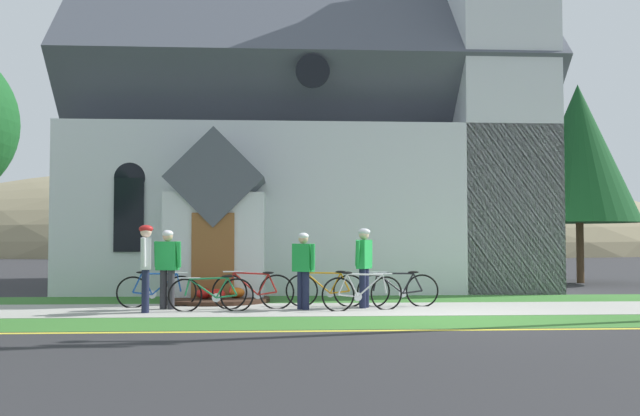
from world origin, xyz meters
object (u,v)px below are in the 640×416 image
church_sign (218,241)px  cyclist_in_blue_jersey (146,261)px  bicycle_orange (253,291)px  bicycle_blue (157,290)px  cyclist_in_red_jersey (303,265)px  bicycle_silver (212,294)px  roadside_conifer (579,153)px  cyclist_in_green_jersey (364,261)px  bicycle_white (398,290)px  cyclist_in_yellow_jersey (167,263)px  bicycle_black (362,293)px  bicycle_green (326,289)px

church_sign → cyclist_in_blue_jersey: bearing=-113.4°
bicycle_orange → bicycle_blue: 2.17m
bicycle_blue → cyclist_in_red_jersey: (3.16, -0.75, 0.57)m
bicycle_blue → bicycle_silver: 1.60m
bicycle_orange → roadside_conifer: 14.04m
bicycle_orange → cyclist_in_red_jersey: 1.20m
church_sign → cyclist_in_green_jersey: church_sign is taller
bicycle_white → roadside_conifer: roadside_conifer is taller
bicycle_silver → cyclist_in_blue_jersey: 1.48m
church_sign → cyclist_in_yellow_jersey: size_ratio=1.29×
bicycle_blue → roadside_conifer: 15.45m
bicycle_white → cyclist_in_green_jersey: bearing=-159.1°
church_sign → roadside_conifer: roadside_conifer is taller
bicycle_orange → bicycle_silver: 0.95m
cyclist_in_red_jersey → cyclist_in_blue_jersey: bearing=-172.4°
church_sign → bicycle_black: bearing=-38.9°
bicycle_black → bicycle_blue: bearing=167.3°
cyclist_in_yellow_jersey → bicycle_blue: bearing=121.4°
cyclist_in_yellow_jersey → cyclist_in_blue_jersey: bearing=-116.1°
cyclist_in_yellow_jersey → church_sign: bearing=67.6°
bicycle_blue → cyclist_in_blue_jersey: (-0.02, -1.17, 0.68)m
cyclist_in_green_jersey → bicycle_green: bearing=150.8°
bicycle_orange → bicycle_silver: size_ratio=1.00×
cyclist_in_yellow_jersey → cyclist_in_green_jersey: cyclist_in_green_jersey is taller
church_sign → cyclist_in_green_jersey: (3.30, -2.06, -0.43)m
bicycle_white → church_sign: bearing=156.7°
church_sign → bicycle_white: bearing=-23.3°
bicycle_white → roadside_conifer: 11.60m
bicycle_orange → bicycle_blue: bicycle_orange is taller
bicycle_black → cyclist_in_red_jersey: cyclist_in_red_jersey is taller
bicycle_blue → bicycle_black: bearing=-12.7°
bicycle_blue → bicycle_white: 5.26m
bicycle_orange → bicycle_white: bearing=6.2°
bicycle_white → cyclist_in_blue_jersey: bearing=-169.3°
bicycle_green → cyclist_in_green_jersey: bearing=-29.2°
bicycle_orange → cyclist_in_yellow_jersey: cyclist_in_yellow_jersey is taller
bicycle_white → roadside_conifer: size_ratio=0.27×
cyclist_in_yellow_jersey → bicycle_orange: bearing=-0.4°
roadside_conifer → cyclist_in_red_jersey: bearing=-138.7°
bicycle_white → bicycle_black: bearing=-137.4°
church_sign → bicycle_orange: size_ratio=1.24×
bicycle_blue → bicycle_black: size_ratio=0.97×
church_sign → cyclist_in_green_jersey: size_ratio=1.26×
bicycle_silver → cyclist_in_blue_jersey: cyclist_in_blue_jersey is taller
bicycle_orange → bicycle_silver: (-0.84, -0.45, -0.03)m
bicycle_white → cyclist_in_yellow_jersey: size_ratio=1.08×
bicycle_silver → roadside_conifer: roadside_conifer is taller
bicycle_green → cyclist_in_green_jersey: cyclist_in_green_jersey is taller
bicycle_orange → cyclist_in_blue_jersey: bearing=-162.9°
bicycle_blue → cyclist_in_green_jersey: 4.54m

